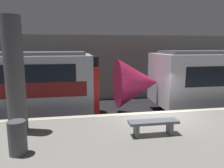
# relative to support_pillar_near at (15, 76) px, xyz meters

# --- Properties ---
(ground_plane) EXTENTS (120.00, 120.00, 0.00)m
(ground_plane) POSITION_rel_support_pillar_near_xyz_m (4.90, 1.22, -2.86)
(ground_plane) COLOR black
(platform) EXTENTS (40.00, 4.55, 1.11)m
(platform) POSITION_rel_support_pillar_near_xyz_m (4.90, -1.06, -2.31)
(platform) COLOR gray
(platform) RESTS_ON ground
(station_rear_barrier) EXTENTS (50.00, 0.15, 4.43)m
(station_rear_barrier) POSITION_rel_support_pillar_near_xyz_m (4.90, 7.98, -0.65)
(station_rear_barrier) COLOR #9E998E
(station_rear_barrier) RESTS_ON ground
(support_pillar_near) EXTENTS (0.57, 0.57, 3.52)m
(support_pillar_near) POSITION_rel_support_pillar_near_xyz_m (0.00, 0.00, 0.00)
(support_pillar_near) COLOR #56565B
(support_pillar_near) RESTS_ON platform
(platform_bench) EXTENTS (1.50, 0.40, 0.45)m
(platform_bench) POSITION_rel_support_pillar_near_xyz_m (4.04, -0.99, -1.42)
(platform_bench) COLOR slate
(platform_bench) RESTS_ON platform
(trash_bin) EXTENTS (0.44, 0.44, 0.85)m
(trash_bin) POSITION_rel_support_pillar_near_xyz_m (0.34, -1.52, -1.34)
(trash_bin) COLOR #4C4C51
(trash_bin) RESTS_ON platform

